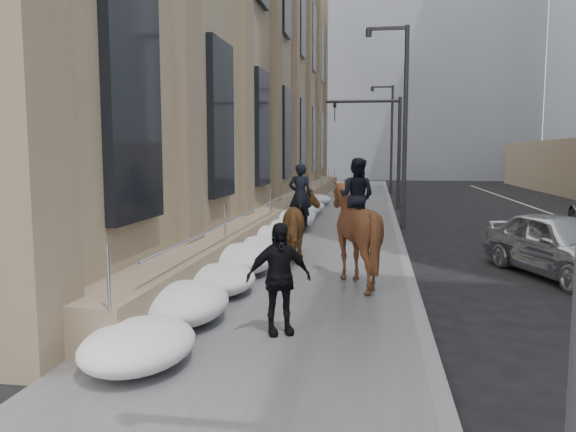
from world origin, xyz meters
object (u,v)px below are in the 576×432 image
Objects in this scene: mounted_horse_left at (302,223)px; mounted_horse_right at (354,229)px; pedestrian at (279,278)px; car_silver at (561,245)px.

mounted_horse_right reaches higher than mounted_horse_left.
mounted_horse_right reaches higher than pedestrian.
mounted_horse_left is at bearing 70.16° from pedestrian.
mounted_horse_right is at bearing -178.39° from car_silver.
pedestrian is 0.39× the size of car_silver.
mounted_horse_left is 6.21m from pedestrian.
mounted_horse_left is 6.49m from car_silver.
mounted_horse_left is 1.44× the size of pedestrian.
mounted_horse_right is 0.60× the size of car_silver.
pedestrian is (0.43, -6.19, -0.13)m from mounted_horse_left.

